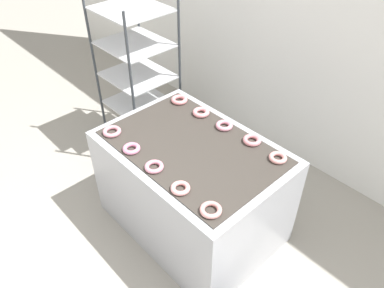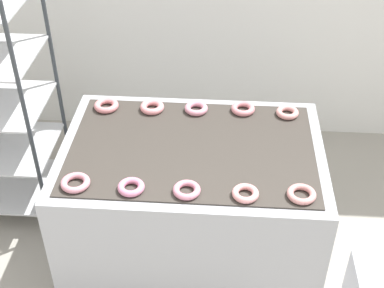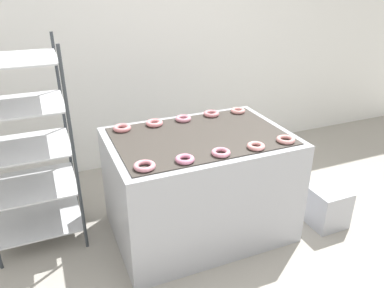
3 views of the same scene
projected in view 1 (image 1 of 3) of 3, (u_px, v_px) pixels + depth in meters
ground_plane at (122, 274)px, 2.82m from camera, size 14.00×14.00×0.00m
wall_back at (317, 20)px, 3.07m from camera, size 8.00×0.05×2.80m
fryer_machine at (192, 188)px, 2.94m from camera, size 1.35×0.94×0.84m
baking_rack_cart at (138, 75)px, 3.61m from camera, size 0.63×0.58×1.55m
donut_near_leftmost at (112, 131)px, 2.79m from camera, size 0.14×0.14×0.03m
donut_near_left at (131, 149)px, 2.63m from camera, size 0.13×0.13×0.03m
donut_near_center at (154, 167)px, 2.48m from camera, size 0.13×0.13×0.03m
donut_near_right at (180, 188)px, 2.33m from camera, size 0.12×0.12×0.03m
donut_near_rightmost at (211, 210)px, 2.19m from camera, size 0.13×0.13×0.03m
donut_far_leftmost at (179, 100)px, 3.13m from camera, size 0.14×0.14×0.04m
donut_far_left at (201, 112)px, 2.98m from camera, size 0.13×0.13×0.04m
donut_far_center at (225, 126)px, 2.84m from camera, size 0.13×0.13×0.03m
donut_far_right at (252, 140)px, 2.70m from camera, size 0.13×0.13×0.03m
donut_far_rightmost at (278, 158)px, 2.55m from camera, size 0.12×0.12×0.03m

